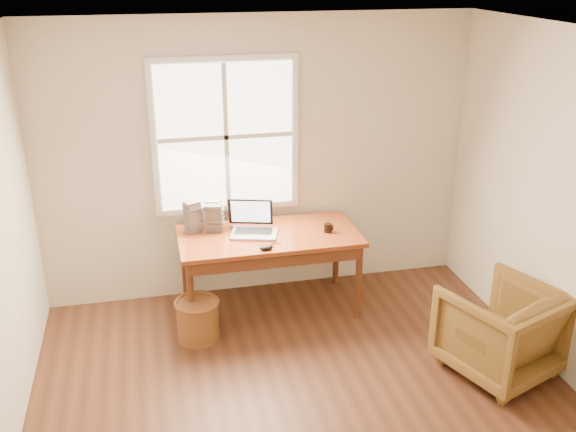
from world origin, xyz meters
name	(u,v)px	position (x,y,z in m)	size (l,w,h in m)	color
room_shell	(316,253)	(-0.02, 0.16, 1.32)	(4.04, 4.54, 2.64)	#522E1C
desk	(269,236)	(0.00, 1.80, 0.73)	(1.60, 0.80, 0.04)	brown
armchair	(500,330)	(1.55, 0.46, 0.36)	(0.77, 0.79, 0.72)	brown
wicker_stool	(198,320)	(-0.69, 1.42, 0.18)	(0.35, 0.35, 0.35)	brown
laptop	(254,218)	(-0.13, 1.81, 0.91)	(0.44, 0.46, 0.33)	#A8ABAF
mouse	(266,248)	(-0.09, 1.48, 0.77)	(0.11, 0.07, 0.04)	black
coffee_mug	(328,228)	(0.52, 1.72, 0.79)	(0.07, 0.07, 0.08)	black
cd_stack_a	(214,213)	(-0.45, 2.08, 0.88)	(0.13, 0.11, 0.26)	#A9ACB5
cd_stack_b	(213,217)	(-0.47, 1.99, 0.87)	(0.16, 0.14, 0.25)	#26262B
cd_stack_c	(193,217)	(-0.65, 2.00, 0.89)	(0.13, 0.11, 0.29)	#93949F
cd_stack_d	(216,214)	(-0.43, 2.14, 0.84)	(0.14, 0.13, 0.18)	silver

